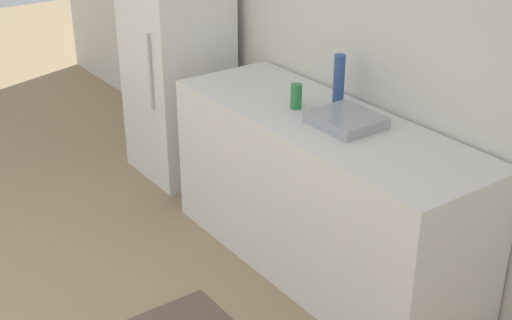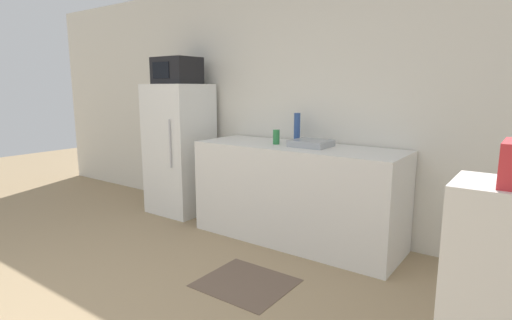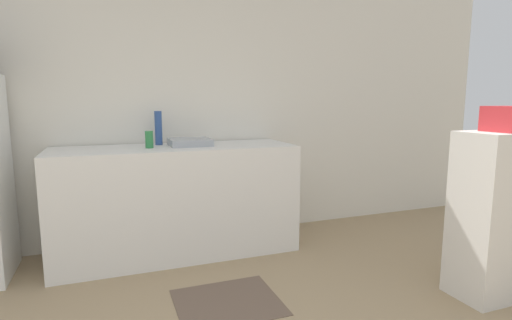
# 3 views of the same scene
# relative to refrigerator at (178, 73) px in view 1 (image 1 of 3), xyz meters

# --- Properties ---
(wall_back) EXTENTS (8.00, 0.06, 2.60)m
(wall_back) POSITION_rel_refrigerator_xyz_m (1.16, 0.39, 0.55)
(wall_back) COLOR silver
(wall_back) RESTS_ON ground_plane
(refrigerator) EXTENTS (0.65, 0.61, 1.50)m
(refrigerator) POSITION_rel_refrigerator_xyz_m (0.00, 0.00, 0.00)
(refrigerator) COLOR white
(refrigerator) RESTS_ON ground_plane
(counter) EXTENTS (2.00, 0.68, 0.92)m
(counter) POSITION_rel_refrigerator_xyz_m (1.57, 0.00, -0.29)
(counter) COLOR silver
(counter) RESTS_ON ground_plane
(sink_basin) EXTENTS (0.35, 0.31, 0.06)m
(sink_basin) POSITION_rel_refrigerator_xyz_m (1.71, 0.03, 0.20)
(sink_basin) COLOR #9EA3A8
(sink_basin) RESTS_ON counter
(bottle_tall) EXTENTS (0.06, 0.06, 0.29)m
(bottle_tall) POSITION_rel_refrigerator_xyz_m (1.46, 0.19, 0.32)
(bottle_tall) COLOR #2D4C8C
(bottle_tall) RESTS_ON counter
(bottle_short) EXTENTS (0.06, 0.06, 0.14)m
(bottle_short) POSITION_rel_refrigerator_xyz_m (1.36, -0.03, 0.24)
(bottle_short) COLOR #2D7F42
(bottle_short) RESTS_ON counter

